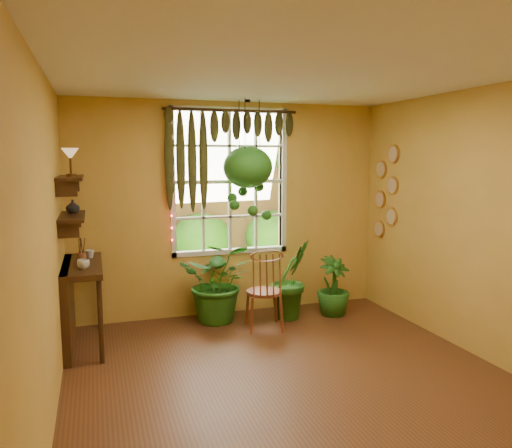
{
  "coord_description": "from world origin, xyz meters",
  "views": [
    {
      "loc": [
        -1.65,
        -3.87,
        2.01
      ],
      "look_at": [
        -0.01,
        1.15,
        1.3
      ],
      "focal_mm": 35.0,
      "sensor_mm": 36.0,
      "label": 1
    }
  ],
  "objects_px": {
    "windsor_chair": "(265,302)",
    "potted_plant_left": "(219,281)",
    "potted_plant_mid": "(291,279)",
    "counter_ledge": "(73,296)",
    "hanging_basket": "(248,172)"
  },
  "relations": [
    {
      "from": "windsor_chair",
      "to": "potted_plant_left",
      "type": "distance_m",
      "value": 0.65
    },
    {
      "from": "potted_plant_left",
      "to": "potted_plant_mid",
      "type": "xyz_separation_m",
      "value": [
        0.89,
        -0.14,
        -0.01
      ]
    },
    {
      "from": "windsor_chair",
      "to": "potted_plant_left",
      "type": "bearing_deg",
      "value": 144.25
    },
    {
      "from": "counter_ledge",
      "to": "hanging_basket",
      "type": "height_order",
      "value": "hanging_basket"
    },
    {
      "from": "potted_plant_mid",
      "to": "windsor_chair",
      "type": "bearing_deg",
      "value": -146.24
    },
    {
      "from": "potted_plant_mid",
      "to": "hanging_basket",
      "type": "distance_m",
      "value": 1.43
    },
    {
      "from": "windsor_chair",
      "to": "potted_plant_left",
      "type": "relative_size",
      "value": 1.11
    },
    {
      "from": "counter_ledge",
      "to": "hanging_basket",
      "type": "distance_m",
      "value": 2.45
    },
    {
      "from": "potted_plant_left",
      "to": "hanging_basket",
      "type": "height_order",
      "value": "hanging_basket"
    },
    {
      "from": "potted_plant_mid",
      "to": "hanging_basket",
      "type": "relative_size",
      "value": 0.67
    },
    {
      "from": "windsor_chair",
      "to": "potted_plant_left",
      "type": "xyz_separation_m",
      "value": [
        -0.44,
        0.44,
        0.18
      ]
    },
    {
      "from": "potted_plant_mid",
      "to": "counter_ledge",
      "type": "bearing_deg",
      "value": -175.86
    },
    {
      "from": "potted_plant_mid",
      "to": "hanging_basket",
      "type": "bearing_deg",
      "value": 158.22
    },
    {
      "from": "windsor_chair",
      "to": "hanging_basket",
      "type": "xyz_separation_m",
      "value": [
        -0.05,
        0.5,
        1.5
      ]
    },
    {
      "from": "potted_plant_left",
      "to": "potted_plant_mid",
      "type": "relative_size",
      "value": 1.01
    }
  ]
}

